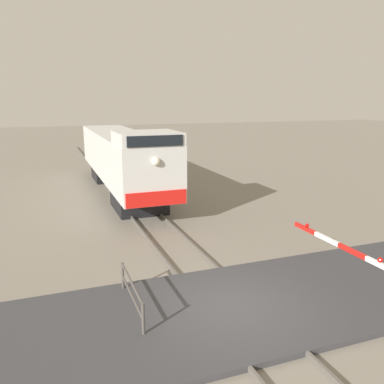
{
  "coord_description": "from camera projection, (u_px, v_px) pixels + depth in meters",
  "views": [
    {
      "loc": [
        -4.39,
        -8.76,
        5.57
      ],
      "look_at": [
        0.81,
        5.14,
        2.11
      ],
      "focal_mm": 37.26,
      "sensor_mm": 36.0,
      "label": 1
    }
  ],
  "objects": [
    {
      "name": "ground_plane",
      "position": [
        231.0,
        311.0,
        10.75
      ],
      "size": [
        160.0,
        160.0,
        0.0
      ],
      "primitive_type": "plane",
      "color": "gray"
    },
    {
      "name": "rail_track_left",
      "position": [
        206.0,
        313.0,
        10.49
      ],
      "size": [
        0.08,
        80.0,
        0.15
      ],
      "primitive_type": "cube",
      "color": "#59544C",
      "rests_on": "ground_plane"
    },
    {
      "name": "rail_track_right",
      "position": [
        254.0,
        304.0,
        10.98
      ],
      "size": [
        0.08,
        80.0,
        0.15
      ],
      "primitive_type": "cube",
      "color": "#59544C",
      "rests_on": "ground_plane"
    },
    {
      "name": "guard_railing",
      "position": [
        132.0,
        292.0,
        10.47
      ],
      "size": [
        0.08,
        2.59,
        0.95
      ],
      "color": "#4C4742",
      "rests_on": "ground_plane"
    },
    {
      "name": "locomotive",
      "position": [
        122.0,
        158.0,
        23.87
      ],
      "size": [
        2.83,
        15.79,
        4.16
      ],
      "color": "black",
      "rests_on": "ground_plane"
    },
    {
      "name": "road_surface",
      "position": [
        231.0,
        308.0,
        10.74
      ],
      "size": [
        36.0,
        4.77,
        0.15
      ],
      "primitive_type": "cube",
      "color": "#38383A",
      "rests_on": "ground_plane"
    }
  ]
}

